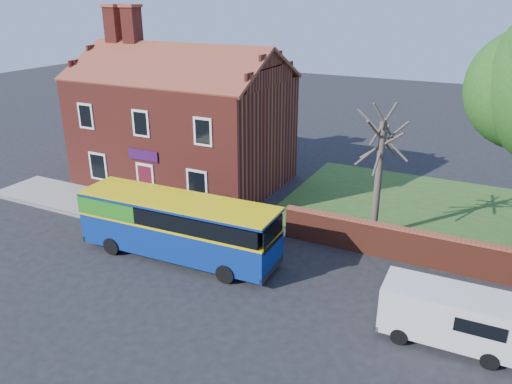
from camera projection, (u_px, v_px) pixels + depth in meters
The scene contains 7 objects.
ground at pixel (170, 296), 19.77m from camera, with size 120.00×120.00×0.00m, color black.
pavement at pixel (128, 211), 27.45m from camera, with size 18.00×3.50×0.12m, color gray.
kerb at pixel (105, 223), 26.00m from camera, with size 18.00×0.15×0.14m, color slate.
shop_building at pixel (183, 128), 31.02m from camera, with size 12.30×8.13×10.50m.
bus at pixel (172, 223), 22.30m from camera, with size 9.32×2.66×2.82m.
van_near at pixel (449, 314), 16.81m from camera, with size 4.46×1.93×1.95m.
bare_tree at pixel (379, 174), 23.52m from camera, with size 2.37×2.82×6.32m.
Camera 1 is at (10.62, -13.56, 11.08)m, focal length 35.00 mm.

